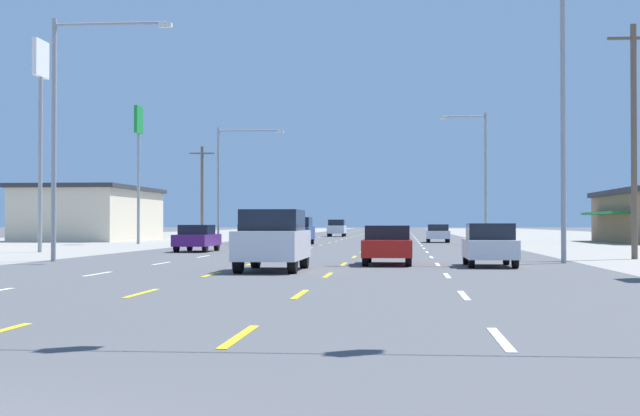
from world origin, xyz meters
name	(u,v)px	position (x,y,z in m)	size (l,w,h in m)	color
ground_plane	(351,243)	(0.00, 66.00, 0.00)	(572.00, 572.00, 0.00)	#4C4C4F
lot_apron_left	(39,243)	(-24.75, 66.00, 0.00)	(28.00, 440.00, 0.01)	gray
lane_markings	(369,236)	(0.00, 104.50, 0.01)	(10.64, 227.60, 0.01)	white
suv_center_turn_nearest	(273,239)	(-0.24, 24.47, 1.03)	(1.98, 4.90, 1.98)	silver
hatchback_far_right_near	(490,245)	(7.04, 28.08, 0.78)	(1.72, 3.90, 1.54)	silver
sedan_inner_right_mid	(388,244)	(3.40, 29.38, 0.76)	(1.80, 4.50, 1.46)	red
sedan_far_left_midfar	(197,238)	(-7.19, 44.36, 0.76)	(1.80, 4.50, 1.46)	#4C196B
sedan_far_left_far	(251,234)	(-6.89, 60.71, 0.76)	(1.80, 4.50, 1.46)	navy
suv_inner_left_farther	(298,231)	(-3.53, 60.95, 1.03)	(1.98, 4.90, 1.98)	navy
sedan_far_right_farthest	(438,233)	(6.78, 70.30, 0.76)	(1.80, 4.50, 1.46)	silver
sedan_far_left_distant_a	(286,232)	(-7.01, 81.85, 0.76)	(1.80, 4.50, 1.46)	#235B2D
suv_inner_left_distant_b	(337,228)	(-3.72, 102.92, 1.03)	(1.98, 4.90, 1.98)	silver
storefront_left_row_2	(92,213)	(-24.12, 76.64, 2.44)	(9.42, 17.49, 4.85)	beige
pole_sign_left_row_1	(41,95)	(-15.28, 42.53, 8.37)	(0.24, 1.80, 11.32)	gray
pole_sign_left_row_2	(139,143)	(-15.67, 62.40, 7.56)	(0.24, 1.65, 10.28)	gray
streetlight_left_row_0	(67,118)	(-9.60, 31.14, 5.81)	(4.96, 0.26, 9.87)	gray
streetlight_right_row_0	(552,101)	(9.71, 31.14, 6.27)	(4.52, 0.26, 10.86)	gray
streetlight_left_row_1	(226,174)	(-9.52, 64.96, 5.32)	(5.15, 0.26, 8.90)	gray
streetlight_right_row_1	(481,169)	(9.83, 64.96, 5.61)	(3.53, 0.26, 9.83)	gray
utility_pole_right_row_0	(634,137)	(13.87, 35.52, 5.26)	(2.20, 0.26, 10.12)	brown
utility_pole_left_row_1	(202,192)	(-13.57, 74.87, 4.33)	(2.20, 0.26, 8.28)	brown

